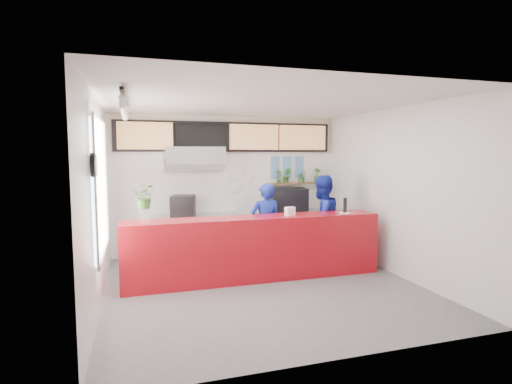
{
  "coord_description": "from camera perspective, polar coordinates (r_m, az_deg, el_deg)",
  "views": [
    {
      "loc": [
        -1.99,
        -6.12,
        2.19
      ],
      "look_at": [
        0.1,
        0.7,
        1.5
      ],
      "focal_mm": 28.0,
      "sensor_mm": 36.0,
      "label": 1
    }
  ],
  "objects": [
    {
      "name": "herb_shelf",
      "position": [
        9.27,
        5.81,
        1.23
      ],
      "size": [
        1.4,
        0.18,
        0.04
      ],
      "primitive_type": "cube",
      "color": "brown",
      "rests_on": "wall_back"
    },
    {
      "name": "service_counter",
      "position": [
        7.01,
        -0.07,
        -8.0
      ],
      "size": [
        4.5,
        0.6,
        1.1
      ],
      "primitive_type": "cube",
      "color": "#AA0C16",
      "rests_on": "ground"
    },
    {
      "name": "menu_board_far_left",
      "position": [
        8.51,
        -15.54,
        7.75
      ],
      "size": [
        1.1,
        0.1,
        0.55
      ],
      "primitive_type": "cube",
      "color": "tan",
      "rests_on": "wall_back"
    },
    {
      "name": "staff_center",
      "position": [
        7.64,
        1.39,
        -4.84
      ],
      "size": [
        0.62,
        0.43,
        1.63
      ],
      "primitive_type": "imported",
      "rotation": [
        0.0,
        0.0,
        3.08
      ],
      "color": "#162697",
      "rests_on": "ground"
    },
    {
      "name": "photo_frame_f",
      "position": [
        9.37,
        6.2,
        2.8
      ],
      "size": [
        0.2,
        0.02,
        0.25
      ],
      "primitive_type": "cube",
      "color": "#598CBF",
      "rests_on": "wall_back"
    },
    {
      "name": "herb_c",
      "position": [
        9.32,
        6.58,
        2.15
      ],
      "size": [
        0.29,
        0.28,
        0.26
      ],
      "primitive_type": "imported",
      "rotation": [
        0.0,
        0.0,
        -0.42
      ],
      "color": "#346E26",
      "rests_on": "herb_shelf"
    },
    {
      "name": "wall_left",
      "position": [
        6.18,
        -21.66,
        -1.27
      ],
      "size": [
        0.0,
        5.0,
        5.0
      ],
      "primitive_type": "plane",
      "rotation": [
        1.57,
        0.0,
        1.57
      ],
      "color": "white",
      "rests_on": "ground"
    },
    {
      "name": "menu_board_far_right",
      "position": [
        9.29,
        6.66,
        7.71
      ],
      "size": [
        1.1,
        0.1,
        0.55
      ],
      "primitive_type": "cube",
      "color": "tan",
      "rests_on": "wall_back"
    },
    {
      "name": "photo_frame_b",
      "position": [
        9.25,
        4.5,
        4.33
      ],
      "size": [
        0.2,
        0.02,
        0.25
      ],
      "primitive_type": "cube",
      "color": "#598CBF",
      "rests_on": "wall_back"
    },
    {
      "name": "window_pane",
      "position": [
        6.46,
        -21.25,
        0.8
      ],
      "size": [
        0.04,
        2.2,
        1.9
      ],
      "primitive_type": "cube",
      "color": "silver",
      "rests_on": "wall_left"
    },
    {
      "name": "glass_vase",
      "position": [
        6.54,
        -15.51,
        -3.21
      ],
      "size": [
        0.22,
        0.22,
        0.24
      ],
      "primitive_type": "cylinder",
      "rotation": [
        0.0,
        0.0,
        -0.16
      ],
      "color": "white",
      "rests_on": "service_counter"
    },
    {
      "name": "dec_plate_d",
      "position": [
        8.95,
        -0.86,
        3.67
      ],
      "size": [
        0.24,
        0.03,
        0.24
      ],
      "primitive_type": "cylinder",
      "rotation": [
        1.57,
        0.0,
        0.0
      ],
      "color": "silver",
      "rests_on": "wall_back"
    },
    {
      "name": "espresso_tray",
      "position": [
        8.99,
        4.65,
        0.33
      ],
      "size": [
        0.7,
        0.55,
        0.06
      ],
      "primitive_type": "cube",
      "rotation": [
        0.0,
        0.0,
        -0.2
      ],
      "color": "silver",
      "rests_on": "espresso_machine"
    },
    {
      "name": "herb_a",
      "position": [
        9.1,
        3.27,
        2.27
      ],
      "size": [
        0.19,
        0.17,
        0.31
      ],
      "primitive_type": "imported",
      "rotation": [
        0.0,
        0.0,
        0.39
      ],
      "color": "#346E26",
      "rests_on": "herb_shelf"
    },
    {
      "name": "panini_oven",
      "position": [
        8.45,
        -10.39,
        -1.9
      ],
      "size": [
        0.58,
        0.58,
        0.42
      ],
      "primitive_type": "cube",
      "rotation": [
        0.0,
        0.0,
        -0.25
      ],
      "color": "black",
      "rests_on": "prep_bench"
    },
    {
      "name": "menu_board_mid_left",
      "position": [
        8.62,
        -7.74,
        7.87
      ],
      "size": [
        1.1,
        0.1,
        0.55
      ],
      "primitive_type": "cube",
      "color": "black",
      "rests_on": "wall_back"
    },
    {
      "name": "dec_plate_a",
      "position": [
        8.87,
        -3.04,
        2.67
      ],
      "size": [
        0.24,
        0.03,
        0.24
      ],
      "primitive_type": "cylinder",
      "rotation": [
        1.57,
        0.0,
        0.0
      ],
      "color": "silver",
      "rests_on": "wall_back"
    },
    {
      "name": "herb_b",
      "position": [
        9.17,
        4.44,
        2.38
      ],
      "size": [
        0.23,
        0.21,
        0.34
      ],
      "primitive_type": "imported",
      "rotation": [
        0.0,
        0.0,
        -0.4
      ],
      "color": "#346E26",
      "rests_on": "herb_shelf"
    },
    {
      "name": "basil_vase",
      "position": [
        6.5,
        -15.58,
        -0.63
      ],
      "size": [
        0.4,
        0.37,
        0.39
      ],
      "primitive_type": "imported",
      "rotation": [
        0.0,
        0.0,
        -0.2
      ],
      "color": "#346E26",
      "rests_on": "glass_vase"
    },
    {
      "name": "white_plate",
      "position": [
        7.48,
        12.58,
        -2.92
      ],
      "size": [
        0.23,
        0.23,
        0.02
      ],
      "primitive_type": "cylinder",
      "rotation": [
        0.0,
        0.0,
        0.1
      ],
      "color": "white",
      "rests_on": "service_counter"
    },
    {
      "name": "ceiling",
      "position": [
        6.49,
        0.99,
        12.7
      ],
      "size": [
        5.0,
        5.0,
        0.0
      ],
      "primitive_type": "plane",
      "rotation": [
        3.14,
        0.0,
        0.0
      ],
      "color": "silver"
    },
    {
      "name": "menu_board_mid_right",
      "position": [
        8.89,
        -0.27,
        7.84
      ],
      "size": [
        1.1,
        0.1,
        0.55
      ],
      "primitive_type": "cube",
      "color": "tan",
      "rests_on": "wall_back"
    },
    {
      "name": "photo_frame_d",
      "position": [
        9.15,
        2.74,
        2.76
      ],
      "size": [
        0.2,
        0.02,
        0.25
      ],
      "primitive_type": "cube",
      "color": "#598CBF",
      "rests_on": "wall_back"
    },
    {
      "name": "pepper_mill",
      "position": [
        7.47,
        12.6,
        -1.84
      ],
      "size": [
        0.07,
        0.07,
        0.27
      ],
      "primitive_type": "cylinder",
      "rotation": [
        0.0,
        0.0,
        0.11
      ],
      "color": "black",
      "rests_on": "white_plate"
    },
    {
      "name": "window_frame",
      "position": [
        6.46,
        -21.07,
        0.8
      ],
      "size": [
        0.03,
        2.3,
        2.0
      ],
      "primitive_type": "cube",
      "color": "#B2B5BA",
      "rests_on": "wall_left"
    },
    {
      "name": "espresso_machine",
      "position": [
        9.02,
        4.64,
        -1.08
      ],
      "size": [
        0.88,
        0.69,
        0.51
      ],
      "primitive_type": "cube",
      "rotation": [
        0.0,
        0.0,
        -0.16
      ],
      "color": "black",
      "rests_on": "right_bench"
    },
    {
      "name": "dec_plate_b",
      "position": [
        8.95,
        -1.17,
        2.06
      ],
      "size": [
        0.24,
        0.03,
        0.24
      ],
      "primitive_type": "cylinder",
      "rotation": [
        1.57,
        0.0,
        0.0
      ],
      "color": "silver",
      "rests_on": "wall_back"
    },
    {
      "name": "staff_right",
      "position": [
        8.0,
        9.32,
        -3.96
      ],
      "size": [
        1.04,
        0.93,
        1.77
      ],
      "primitive_type": "imported",
      "rotation": [
        0.0,
        0.0,
        3.5
      ],
      "color": "#162697",
      "rests_on": "ground"
    },
    {
      "name": "herb_d",
      "position": [
        9.48,
        8.76,
        2.38
      ],
      "size": [
        0.2,
        0.19,
        0.32
      ],
      "primitive_type": "imported",
      "rotation": [
        0.0,
        0.0,
        0.15
      ],
      "color": "#346E26",
      "rests_on": "herb_shelf"
    },
    {
      "name": "cream_band",
      "position": [
        8.85,
        -4.05,
        8.16
      ],
      "size": [
        5.0,
        0.02,
        0.8
      ],
      "primitive_type": "cube",
      "color": "beige",
      "rests_on": "wall_back"
    },
    {
      "name": "photo_frame_c",
      "position": [
        9.36,
        6.21,
        4.33
      ],
      "size": [
        0.2,
        0.02,
        0.25
      ],
      "primitive_type": "cube",
      "color": "#598CBF",
      "rests_on": "wall_back"
    },
    {
      "name": "photo_frame_e",
      "position": [
        9.26,
        4.49,
        2.78
      ],
      "size": [
        0.2,
        0.02,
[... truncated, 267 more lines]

